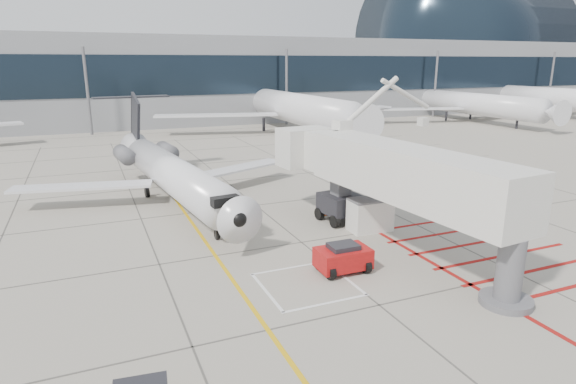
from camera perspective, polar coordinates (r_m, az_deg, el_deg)
name	(u,v)px	position (r m, az deg, el deg)	size (l,w,h in m)	color
ground_plane	(335,269)	(24.45, 5.54, -9.09)	(260.00, 260.00, 0.00)	gray
regional_jet	(180,160)	(33.42, -12.64, 3.76)	(21.85, 27.55, 7.22)	white
jet_bridge	(407,184)	(25.90, 13.91, 0.89)	(9.06, 19.12, 7.65)	silver
pushback_tug	(343,257)	(23.98, 6.53, -7.64)	(2.59, 1.62, 1.51)	#B01111
baggage_cart	(358,206)	(32.94, 8.30, -1.71)	(1.70, 1.07, 1.07)	slate
ground_power_unit	(370,215)	(29.77, 9.71, -2.66)	(2.55, 1.49, 2.02)	silver
cone_nose	(240,230)	(29.17, -5.70, -4.52)	(0.32, 0.32, 0.44)	orange
cone_side	(326,211)	(32.62, 4.54, -2.24)	(0.40, 0.40, 0.56)	#DD4B0B
terminal_building	(203,79)	(91.95, -10.07, 13.08)	(180.00, 28.00, 14.00)	gray
terminal_glass_band	(223,75)	(78.31, -7.70, 13.58)	(180.00, 0.10, 6.00)	black
terminal_dome	(463,43)	(120.64, 20.00, 16.21)	(40.00, 28.00, 28.00)	black
bg_aircraft_c	(289,88)	(71.27, 0.11, 12.26)	(38.30, 42.56, 12.77)	silver
bg_aircraft_d	(468,89)	(89.84, 20.60, 11.34)	(32.82, 36.47, 10.94)	silver
bg_aircraft_e	(551,84)	(104.29, 28.73, 11.14)	(35.78, 39.76, 11.93)	silver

